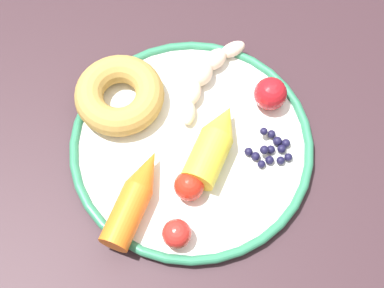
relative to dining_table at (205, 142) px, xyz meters
name	(u,v)px	position (x,y,z in m)	size (l,w,h in m)	color
ground_plane	(200,252)	(0.00, 0.00, -0.64)	(6.00, 6.00, 0.00)	#5E4754
dining_table	(205,142)	(0.00, 0.00, 0.00)	(1.27, 0.98, 0.71)	#352127
plate	(192,145)	(-0.02, -0.04, 0.08)	(0.31, 0.31, 0.02)	silver
banana	(205,77)	(0.00, 0.05, 0.10)	(0.09, 0.14, 0.03)	beige
carrot_orange	(135,197)	(-0.09, -0.12, 0.10)	(0.08, 0.13, 0.04)	orange
carrot_yellow	(214,144)	(0.01, -0.05, 0.10)	(0.08, 0.12, 0.04)	yellow
donut	(120,95)	(-0.11, 0.02, 0.10)	(0.12, 0.12, 0.04)	#B58D45
blueberry_pile	(271,150)	(0.08, -0.05, 0.09)	(0.06, 0.05, 0.02)	#191638
tomato_near	(189,186)	(-0.02, -0.10, 0.10)	(0.04, 0.04, 0.04)	red
tomato_mid	(271,94)	(0.08, 0.02, 0.10)	(0.04, 0.04, 0.04)	red
tomato_far	(177,234)	(-0.04, -0.16, 0.10)	(0.03, 0.03, 0.03)	red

